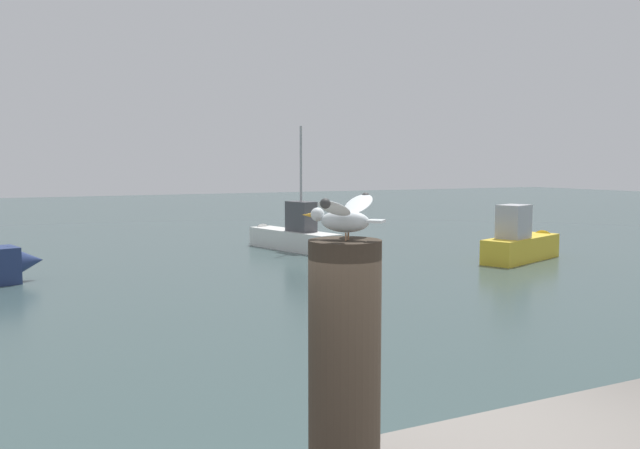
{
  "coord_description": "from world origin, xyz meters",
  "views": [
    {
      "loc": [
        -2.26,
        -2.96,
        2.93
      ],
      "look_at": [
        -0.81,
        -0.09,
        2.63
      ],
      "focal_mm": 37.39,
      "sensor_mm": 36.0,
      "label": 1
    }
  ],
  "objects_px": {
    "seagull": "(344,215)",
    "boat_white": "(289,235)",
    "mooring_post": "(345,360)",
    "boat_yellow": "(525,243)"
  },
  "relations": [
    {
      "from": "seagull",
      "to": "boat_yellow",
      "type": "xyz_separation_m",
      "value": [
        13.22,
        12.55,
        -2.17
      ]
    },
    {
      "from": "mooring_post",
      "to": "seagull",
      "type": "distance_m",
      "value": 0.67
    },
    {
      "from": "boat_white",
      "to": "boat_yellow",
      "type": "xyz_separation_m",
      "value": [
        5.37,
        -5.58,
        0.04
      ]
    },
    {
      "from": "boat_white",
      "to": "boat_yellow",
      "type": "distance_m",
      "value": 7.74
    },
    {
      "from": "mooring_post",
      "to": "boat_yellow",
      "type": "relative_size",
      "value": 0.28
    },
    {
      "from": "boat_white",
      "to": "mooring_post",
      "type": "bearing_deg",
      "value": -113.4
    },
    {
      "from": "mooring_post",
      "to": "boat_white",
      "type": "height_order",
      "value": "boat_white"
    },
    {
      "from": "mooring_post",
      "to": "boat_white",
      "type": "xyz_separation_m",
      "value": [
        7.84,
        18.13,
        -1.54
      ]
    },
    {
      "from": "mooring_post",
      "to": "boat_white",
      "type": "relative_size",
      "value": 0.24
    },
    {
      "from": "seagull",
      "to": "boat_white",
      "type": "distance_m",
      "value": 19.88
    }
  ]
}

